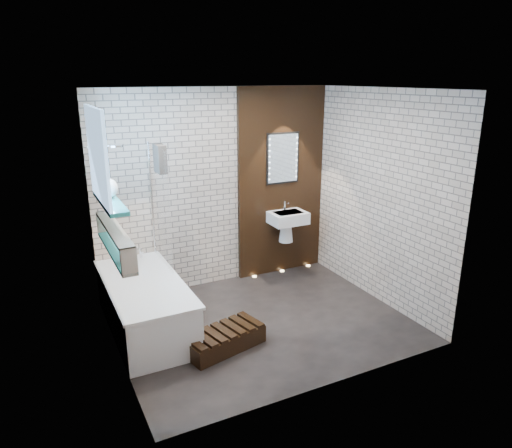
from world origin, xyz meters
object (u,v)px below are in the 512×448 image
bathtub (145,305)px  bath_screen (160,206)px  washbasin (287,222)px  led_mirror (283,158)px  walnut_step (224,340)px

bathtub → bath_screen: bearing=51.1°
bathtub → bath_screen: bath_screen is taller
washbasin → led_mirror: (0.00, 0.16, 0.86)m
bathtub → walnut_step: 1.00m
bathtub → walnut_step: bathtub is taller
bath_screen → walnut_step: 1.70m
bath_screen → walnut_step: size_ratio=1.67×
bath_screen → bathtub: bearing=-128.9°
bath_screen → led_mirror: led_mirror is taller
washbasin → walnut_step: (-1.55, -1.37, -0.70)m
bathtub → walnut_step: size_ratio=2.07×
bathtub → washbasin: size_ratio=3.00×
bath_screen → led_mirror: size_ratio=2.00×
washbasin → bathtub: bearing=-164.0°
bathtub → walnut_step: (0.63, -0.75, -0.20)m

